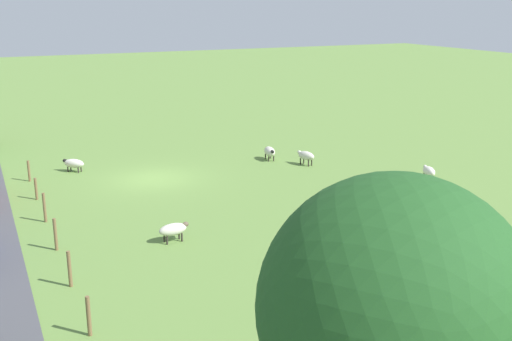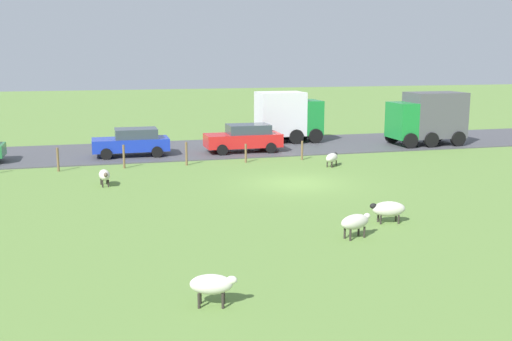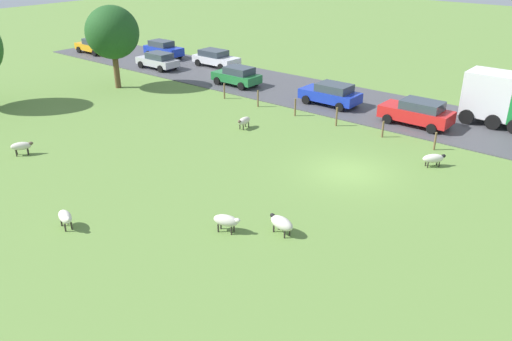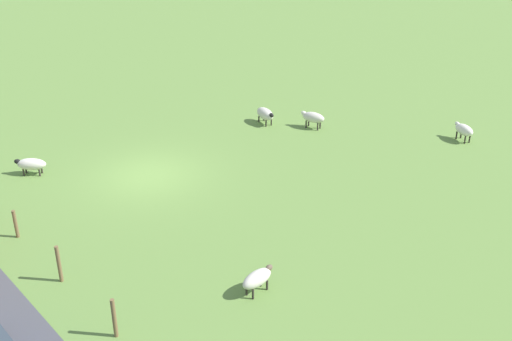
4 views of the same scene
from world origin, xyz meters
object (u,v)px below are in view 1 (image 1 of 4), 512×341
(sheep_5, at_px, (270,152))
(sheep_2, at_px, (429,171))
(tree_0, at_px, (394,309))
(sheep_1, at_px, (173,229))
(sheep_4, at_px, (306,156))
(sheep_3, at_px, (74,163))

(sheep_5, bearing_deg, sheep_2, 126.26)
(tree_0, bearing_deg, sheep_5, -112.42)
(sheep_2, height_order, sheep_5, sheep_2)
(sheep_2, xyz_separation_m, tree_0, (15.27, 16.57, 3.88))
(sheep_1, bearing_deg, sheep_4, -143.05)
(sheep_1, xyz_separation_m, sheep_3, (1.81, -11.79, -0.03))
(sheep_2, xyz_separation_m, sheep_4, (4.06, -5.49, 0.00))
(sheep_4, xyz_separation_m, sheep_5, (1.34, -1.87, -0.04))
(sheep_5, bearing_deg, sheep_3, -11.83)
(sheep_1, relative_size, sheep_2, 1.06)
(sheep_5, bearing_deg, sheep_1, 47.13)
(sheep_4, bearing_deg, sheep_1, 36.95)
(sheep_1, bearing_deg, sheep_2, -171.25)
(sheep_3, height_order, sheep_4, sheep_4)
(sheep_5, bearing_deg, tree_0, 67.58)
(sheep_1, distance_m, sheep_4, 12.78)
(sheep_3, relative_size, tree_0, 0.18)
(sheep_2, height_order, sheep_4, sheep_4)
(sheep_4, xyz_separation_m, tree_0, (11.21, 22.05, 3.88))
(sheep_3, xyz_separation_m, sheep_4, (-12.02, 4.11, 0.07))
(tree_0, bearing_deg, sheep_3, -88.23)
(tree_0, bearing_deg, sheep_1, -93.99)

